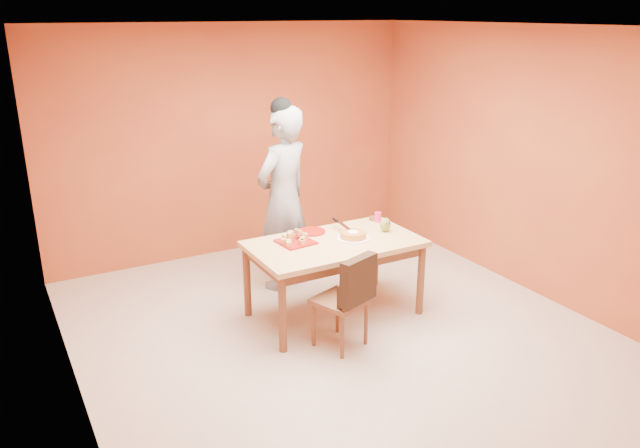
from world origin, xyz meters
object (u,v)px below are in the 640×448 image
pastry_platter (296,242)px  checker_tin (374,218)px  person (283,199)px  red_dinner_plate (312,231)px  egg_ornament (385,225)px  magenta_glass (378,217)px  dining_table (334,251)px  sponge_cake (353,235)px  dining_chair (341,299)px

pastry_platter → checker_tin: size_ratio=2.92×
person → pastry_platter: size_ratio=6.31×
red_dinner_plate → checker_tin: 0.75m
red_dinner_plate → pastry_platter: bearing=-145.7°
egg_ornament → red_dinner_plate: bearing=148.0°
magenta_glass → person: bearing=143.1°
dining_table → person: (-0.11, 0.87, 0.30)m
dining_table → pastry_platter: 0.38m
pastry_platter → checker_tin: 1.04m
dining_table → person: bearing=97.1°
egg_ornament → magenta_glass: (0.10, 0.28, -0.02)m
dining_table → person: size_ratio=0.83×
dining_table → checker_tin: 0.77m
pastry_platter → checker_tin: checker_tin is taller
checker_tin → pastry_platter: bearing=-168.5°
egg_ornament → sponge_cake: bearing=178.8°
sponge_cake → egg_ornament: bearing=3.5°
sponge_cake → magenta_glass: size_ratio=2.45×
sponge_cake → checker_tin: size_ratio=2.32×
pastry_platter → magenta_glass: size_ratio=3.08×
egg_ornament → checker_tin: bearing=68.7°
dining_chair → egg_ornament: 1.06m
dining_table → red_dinner_plate: 0.35m
pastry_platter → person: bearing=72.6°
dining_table → egg_ornament: egg_ornament is taller
person → checker_tin: (0.79, -0.52, -0.19)m
dining_table → pastry_platter: bearing=156.9°
pastry_platter → egg_ornament: 0.93m
dining_chair → egg_ornament: (0.83, 0.55, 0.37)m
dining_table → dining_chair: dining_chair is taller
person → magenta_glass: bearing=119.9°
person → sponge_cake: (0.30, -0.90, -0.17)m
dining_table → egg_ornament: size_ratio=11.52×
person → pastry_platter: 0.79m
dining_table → sponge_cake: (0.19, -0.03, 0.13)m
dining_chair → person: size_ratio=0.46×
dining_chair → magenta_glass: size_ratio=8.91×
pastry_platter → sponge_cake: (0.53, -0.17, 0.03)m
person → pastry_platter: (-0.23, -0.73, -0.20)m
pastry_platter → red_dinner_plate: pastry_platter is taller
person → sponge_cake: size_ratio=7.93×
person → sponge_cake: person is taller
dining_table → person: 0.93m
red_dinner_plate → checker_tin: bearing=1.6°
dining_table → sponge_cake: bearing=-7.7°
magenta_glass → egg_ornament: bearing=-110.3°
red_dinner_plate → magenta_glass: bearing=-3.7°
dining_table → person: person is taller
red_dinner_plate → sponge_cake: size_ratio=1.10×
dining_chair → pastry_platter: (-0.08, 0.70, 0.31)m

